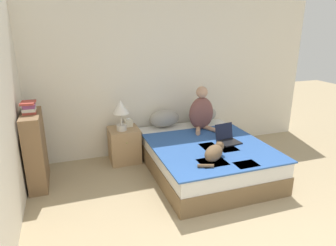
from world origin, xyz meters
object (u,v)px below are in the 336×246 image
pillow_near (164,118)px  cat_tabby (214,152)px  table_lamp (121,110)px  tissue_box (128,123)px  book_stack_top (29,107)px  pillow_far (202,115)px  person_sitting (201,112)px  bookshelf (35,150)px  bed (205,157)px  laptop_open (227,138)px  nightstand (124,145)px

pillow_near → cat_tabby: size_ratio=1.04×
pillow_near → table_lamp: table_lamp is taller
table_lamp → tissue_box: table_lamp is taller
table_lamp → book_stack_top: book_stack_top is taller
pillow_far → person_sitting: bearing=-119.0°
bookshelf → bed: bearing=-10.4°
bookshelf → cat_tabby: bearing=-25.1°
table_lamp → bed: bearing=-33.2°
laptop_open → pillow_near: bearing=117.4°
bed → book_stack_top: (-2.34, 0.43, 0.87)m
bed → table_lamp: (-1.10, 0.72, 0.65)m
bed → book_stack_top: book_stack_top is taller
nightstand → book_stack_top: book_stack_top is taller
bed → pillow_near: 1.00m
pillow_far → nightstand: size_ratio=0.93×
tissue_box → bookshelf: bearing=-162.0°
bed → laptop_open: size_ratio=6.07×
bed → pillow_near: (-0.35, 0.85, 0.39)m
pillow_far → book_stack_top: book_stack_top is taller
cat_tabby → nightstand: cat_tabby is taller
laptop_open → nightstand: laptop_open is taller
pillow_far → nightstand: pillow_far is taller
laptop_open → tissue_box: laptop_open is taller
person_sitting → book_stack_top: bearing=-177.4°
bed → laptop_open: (0.31, -0.11, 0.30)m
pillow_near → cat_tabby: pillow_near is taller
laptop_open → nightstand: 1.65m
pillow_near → laptop_open: bearing=-55.5°
bookshelf → book_stack_top: bearing=-164.3°
person_sitting → book_stack_top: size_ratio=3.03×
person_sitting → bed: bearing=-108.6°
tissue_box → nightstand: bearing=-137.5°
bed → table_lamp: size_ratio=4.18×
pillow_near → nightstand: bearing=-174.7°
tissue_box → pillow_far: bearing=-1.2°
cat_tabby → nightstand: (-0.89, 1.37, -0.31)m
laptop_open → book_stack_top: (-2.65, 0.53, 0.57)m
pillow_far → tissue_box: bearing=178.8°
pillow_near → nightstand: size_ratio=0.93×
nightstand → tissue_box: bearing=42.5°
laptop_open → table_lamp: bearing=142.4°
pillow_far → tissue_box: pillow_far is taller
pillow_far → cat_tabby: size_ratio=1.04×
cat_tabby → laptop_open: size_ratio=1.49×
person_sitting → tissue_box: bearing=163.6°
tissue_box → bookshelf: 1.45m
laptop_open → nightstand: size_ratio=0.60×
person_sitting → cat_tabby: person_sitting is taller
laptop_open → nightstand: bearing=139.8°
pillow_far → bed: bearing=-112.5°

